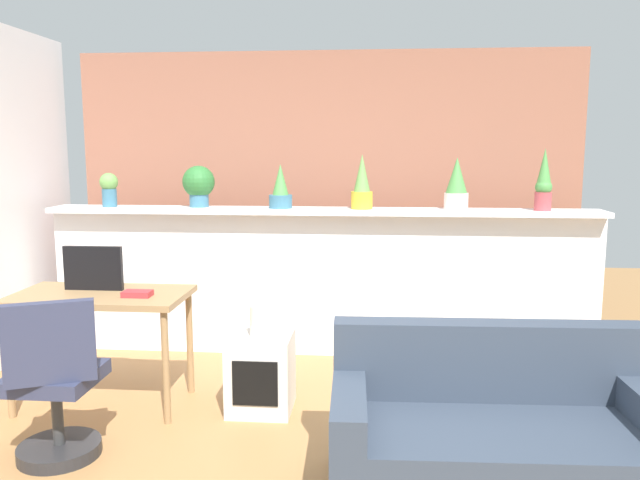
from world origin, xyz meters
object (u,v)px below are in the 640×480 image
object	(u,v)px
potted_plant_2	(281,190)
potted_plant_0	(109,188)
desk	(101,306)
vase_on_shelf	(258,321)
office_chair	(55,392)
potted_plant_5	(544,183)
book_on_desk	(137,294)
potted_plant_1	(199,184)
potted_plant_4	(457,185)
couch	(495,442)
side_cube_shelf	(261,372)
potted_plant_3	(362,185)
tv_monitor	(93,268)

from	to	relation	value
potted_plant_2	potted_plant_0	bearing A→B (deg)	-179.74
desk	vase_on_shelf	xyz separation A→B (m)	(1.03, -0.03, -0.07)
desk	office_chair	bearing A→B (deg)	-84.87
potted_plant_2	office_chair	size ratio (longest dim) A/B	0.38
potted_plant_5	vase_on_shelf	xyz separation A→B (m)	(-2.00, -1.14, -0.81)
office_chair	book_on_desk	bearing A→B (deg)	73.20
potted_plant_1	potted_plant_4	size ratio (longest dim) A/B	0.83
potted_plant_1	potted_plant_4	distance (m)	2.05
couch	book_on_desk	bearing A→B (deg)	157.93
side_cube_shelf	couch	world-z (taller)	couch
potted_plant_3	potted_plant_4	size ratio (longest dim) A/B	1.06
potted_plant_5	couch	bearing A→B (deg)	-108.96
office_chair	couch	world-z (taller)	office_chair
potted_plant_3	office_chair	bearing A→B (deg)	-130.15
potted_plant_5	vase_on_shelf	size ratio (longest dim) A/B	2.42
potted_plant_3	potted_plant_5	xyz separation A→B (m)	(1.38, -0.02, 0.03)
desk	book_on_desk	world-z (taller)	book_on_desk
potted_plant_4	potted_plant_5	bearing A→B (deg)	-3.00
vase_on_shelf	potted_plant_2	bearing A→B (deg)	91.17
desk	vase_on_shelf	bearing A→B (deg)	-1.92
desk	office_chair	world-z (taller)	office_chair
potted_plant_1	book_on_desk	bearing A→B (deg)	-92.67
potted_plant_0	desk	xyz separation A→B (m)	(0.40, -1.12, -0.68)
tv_monitor	couch	distance (m)	2.68
potted_plant_2	couch	distance (m)	2.65
potted_plant_0	potted_plant_4	size ratio (longest dim) A/B	0.68
potted_plant_3	potted_plant_2	bearing A→B (deg)	179.48
office_chair	side_cube_shelf	size ratio (longest dim) A/B	1.82
potted_plant_5	potted_plant_3	bearing A→B (deg)	179.29
potted_plant_0	desk	distance (m)	1.37
vase_on_shelf	couch	xyz separation A→B (m)	(1.31, -0.88, -0.32)
potted_plant_1	couch	world-z (taller)	potted_plant_1
potted_plant_3	desk	distance (m)	2.12
potted_plant_2	book_on_desk	distance (m)	1.52
tv_monitor	book_on_desk	bearing A→B (deg)	-23.93
tv_monitor	vase_on_shelf	size ratio (longest dim) A/B	1.98
potted_plant_3	tv_monitor	size ratio (longest dim) A/B	1.10
book_on_desk	couch	distance (m)	2.28
desk	potted_plant_3	bearing A→B (deg)	34.15
potted_plant_0	potted_plant_5	world-z (taller)	potted_plant_5
potted_plant_4	potted_plant_5	world-z (taller)	potted_plant_5
potted_plant_1	potted_plant_2	world-z (taller)	potted_plant_2
tv_monitor	potted_plant_5	bearing A→B (deg)	18.21
potted_plant_0	potted_plant_2	bearing A→B (deg)	0.26
potted_plant_2	desk	size ratio (longest dim) A/B	0.32
book_on_desk	potted_plant_1	bearing A→B (deg)	87.33
tv_monitor	potted_plant_2	bearing A→B (deg)	43.98
potted_plant_2	book_on_desk	size ratio (longest dim) A/B	1.98
potted_plant_0	desk	size ratio (longest dim) A/B	0.25
potted_plant_2	vase_on_shelf	world-z (taller)	potted_plant_2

